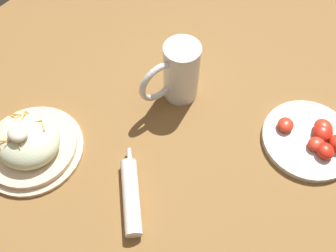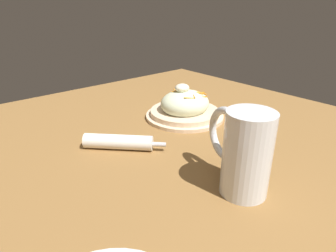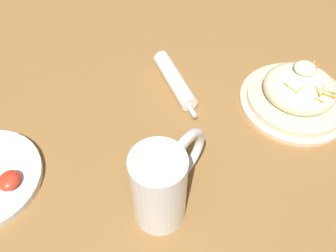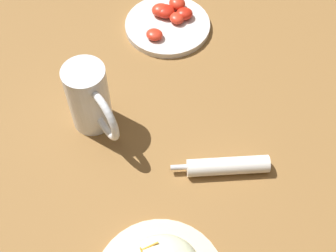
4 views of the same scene
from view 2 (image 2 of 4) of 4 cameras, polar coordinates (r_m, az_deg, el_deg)
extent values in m
plane|color=olive|center=(0.59, -0.62, -10.42)|extent=(1.43, 1.43, 0.00)
cylinder|color=beige|center=(0.89, 3.27, 2.01)|extent=(0.23, 0.23, 0.01)
cylinder|color=beige|center=(0.88, 3.29, 2.75)|extent=(0.21, 0.21, 0.01)
ellipsoid|color=beige|center=(0.87, 3.33, 4.47)|extent=(0.15, 0.14, 0.08)
cylinder|color=orange|center=(0.86, 7.17, 5.70)|extent=(0.02, 0.01, 0.01)
cylinder|color=orange|center=(0.89, 2.40, 7.21)|extent=(0.03, 0.02, 0.00)
cylinder|color=orange|center=(0.91, 1.69, 6.94)|extent=(0.00, 0.03, 0.01)
cylinder|color=orange|center=(0.87, 6.30, 6.56)|extent=(0.01, 0.02, 0.01)
cylinder|color=orange|center=(0.89, 6.65, 6.49)|extent=(0.03, 0.01, 0.01)
cylinder|color=orange|center=(0.82, 4.12, 5.50)|extent=(0.03, 0.02, 0.01)
cylinder|color=orange|center=(0.86, 1.52, 6.84)|extent=(0.02, 0.02, 0.01)
cylinder|color=orange|center=(0.83, 5.13, 5.80)|extent=(0.01, 0.02, 0.01)
cylinder|color=orange|center=(0.86, 6.06, 6.45)|extent=(0.02, 0.03, 0.00)
cylinder|color=orange|center=(0.88, 2.20, 7.13)|extent=(0.01, 0.03, 0.01)
cylinder|color=orange|center=(0.88, 7.03, 6.22)|extent=(0.03, 0.01, 0.01)
ellipsoid|color=#EFEACC|center=(0.86, 2.78, 7.47)|extent=(0.04, 0.04, 0.02)
cylinder|color=white|center=(0.53, 15.22, -5.35)|extent=(0.09, 0.09, 0.16)
cylinder|color=#B76B14|center=(0.54, 14.95, -7.56)|extent=(0.08, 0.08, 0.11)
cylinder|color=white|center=(0.52, 15.64, -1.82)|extent=(0.08, 0.08, 0.01)
torus|color=white|center=(0.57, 11.32, -1.66)|extent=(0.05, 0.11, 0.11)
cylinder|color=white|center=(0.70, -10.06, -3.20)|extent=(0.14, 0.14, 0.04)
cylinder|color=silver|center=(0.68, -1.91, -3.62)|extent=(0.03, 0.03, 0.01)
camera|label=1|loc=(0.85, -46.98, 47.77)|focal=39.41mm
camera|label=3|loc=(0.57, 63.38, 39.77)|focal=39.31mm
camera|label=4|loc=(1.16, 5.50, 48.31)|focal=48.86mm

